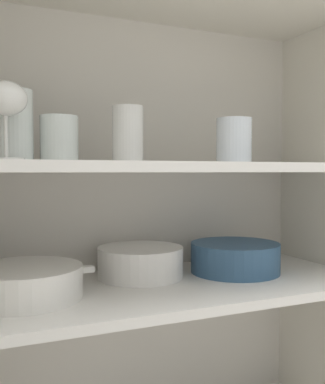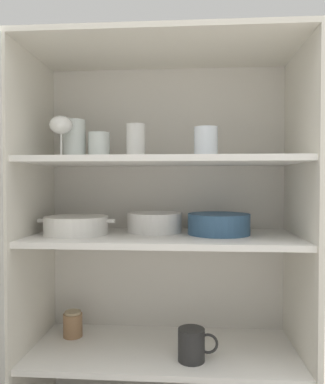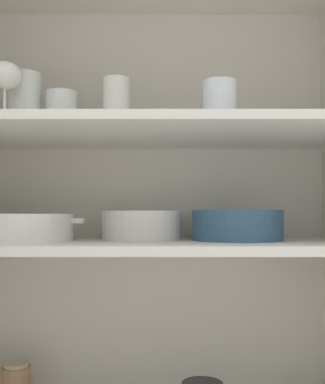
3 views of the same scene
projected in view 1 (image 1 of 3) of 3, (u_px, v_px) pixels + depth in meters
cupboard_back_panel at (137, 274)px, 1.19m from camera, size 0.96×0.02×1.31m
shelf_board_middle at (169, 287)px, 1.01m from camera, size 0.92×0.39×0.02m
shelf_board_upper at (169, 168)px, 0.99m from camera, size 0.92×0.39×0.02m
tumbler_glass_0 at (59, 139)px, 0.92m from camera, size 0.08×0.08×0.10m
tumbler_glass_1 at (12, 126)px, 0.89m from camera, size 0.08×0.08×0.14m
tumbler_glass_2 at (234, 141)px, 1.02m from camera, size 0.08×0.08×0.10m
tumbler_glass_3 at (128, 135)px, 0.95m from camera, size 0.07×0.07×0.12m
wine_glass_0 at (5, 103)px, 0.80m from camera, size 0.08×0.08×0.14m
plate_stack_white at (140, 262)px, 1.06m from camera, size 0.20×0.20×0.07m
mixing_bowl_large at (235, 256)px, 1.11m from camera, size 0.22×0.22×0.07m
casserole_dish at (24, 283)px, 0.88m from camera, size 0.28×0.23×0.06m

